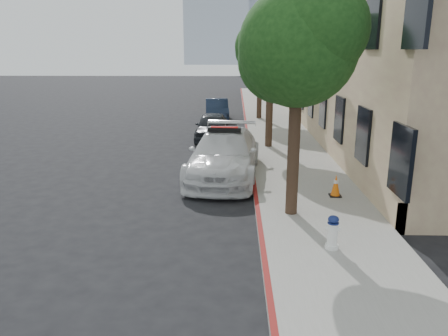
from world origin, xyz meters
TOP-DOWN VIEW (x-y plane):
  - ground at (0.00, 0.00)m, footprint 120.00×120.00m
  - sidewalk at (3.60, 10.00)m, footprint 3.20×50.00m
  - curb_strip at (2.06, 10.00)m, footprint 0.12×50.00m
  - building at (9.20, 15.00)m, footprint 8.00×36.00m
  - tree_near at (2.93, -2.01)m, footprint 2.92×2.82m
  - tree_mid at (2.93, 5.99)m, footprint 2.77×2.64m
  - tree_far at (2.93, 13.99)m, footprint 3.10×3.00m
  - police_car at (1.10, 1.72)m, footprint 2.67×5.61m
  - parked_car_mid at (0.35, 8.11)m, footprint 1.56×3.76m
  - parked_car_far at (0.32, 14.18)m, footprint 1.62×3.95m
  - fire_hydrant at (3.50, -4.06)m, footprint 0.31×0.28m
  - traffic_cone at (4.32, -0.65)m, footprint 0.34×0.34m

SIDE VIEW (x-z plane):
  - ground at x=0.00m, z-range 0.00..0.00m
  - sidewalk at x=3.60m, z-range 0.00..0.15m
  - curb_strip at x=2.06m, z-range 0.00..0.15m
  - traffic_cone at x=4.32m, z-range 0.15..0.78m
  - fire_hydrant at x=3.50m, z-range 0.14..0.87m
  - parked_car_far at x=0.32m, z-range 0.00..1.27m
  - parked_car_mid at x=0.35m, z-range 0.00..1.27m
  - police_car at x=1.10m, z-range -0.07..1.65m
  - tree_mid at x=2.93m, z-range 1.45..6.88m
  - tree_near at x=2.93m, z-range 1.46..7.08m
  - tree_far at x=2.93m, z-range 1.48..7.29m
  - building at x=9.20m, z-range 0.00..10.00m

